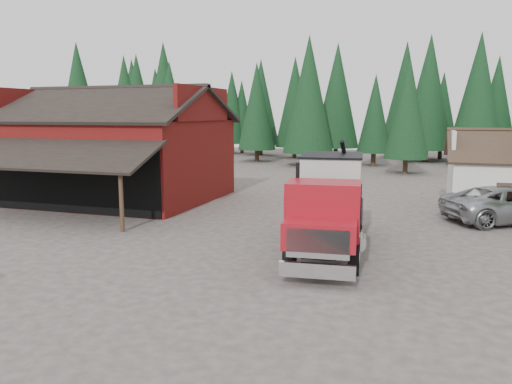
% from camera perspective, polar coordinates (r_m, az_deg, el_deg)
% --- Properties ---
extents(ground, '(120.00, 120.00, 0.00)m').
position_cam_1_polar(ground, '(19.64, -4.58, -7.08)').
color(ground, '#483E39').
rests_on(ground, ground).
extents(red_barn, '(12.80, 13.63, 7.18)m').
position_cam_1_polar(red_barn, '(33.03, -15.57, 3.87)').
color(red_barn, maroon).
rests_on(red_barn, ground).
extents(conifer_backdrop, '(76.00, 16.00, 16.00)m').
position_cam_1_polar(conifer_backdrop, '(60.06, 11.32, 3.56)').
color(conifer_backdrop, black).
rests_on(conifer_backdrop, ground).
extents(near_pine_a, '(4.40, 4.40, 11.40)m').
position_cam_1_polar(near_pine_a, '(54.09, -14.71, 9.66)').
color(near_pine_a, '#382619').
rests_on(near_pine_a, ground).
extents(near_pine_b, '(3.96, 3.96, 10.40)m').
position_cam_1_polar(near_pine_b, '(47.38, 16.97, 9.10)').
color(near_pine_b, '#382619').
rests_on(near_pine_b, ground).
extents(near_pine_d, '(5.28, 5.28, 13.40)m').
position_cam_1_polar(near_pine_d, '(52.65, 6.04, 11.02)').
color(near_pine_d, '#382619').
rests_on(near_pine_d, ground).
extents(feed_truck, '(3.57, 9.74, 4.30)m').
position_cam_1_polar(feed_truck, '(20.11, 8.38, -0.90)').
color(feed_truck, black).
rests_on(feed_truck, ground).
extents(silver_car, '(7.29, 5.83, 1.84)m').
position_cam_1_polar(silver_car, '(28.05, 27.08, -1.27)').
color(silver_car, '#A2A4AA').
rests_on(silver_car, ground).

